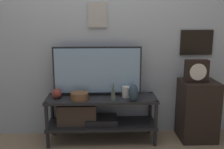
{
  "coord_description": "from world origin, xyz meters",
  "views": [
    {
      "loc": [
        -0.01,
        -2.65,
        1.44
      ],
      "look_at": [
        0.12,
        0.24,
        0.8
      ],
      "focal_mm": 42.0,
      "sensor_mm": 36.0,
      "label": 1
    }
  ],
  "objects_px": {
    "vase_round_glass": "(57,94)",
    "candle_jar": "(126,92)",
    "vase_slim_bronze": "(113,91)",
    "mantel_clock": "(197,71)",
    "vase_wide_bowl": "(80,96)",
    "vase_urn_stoneware": "(133,93)",
    "television": "(97,71)"
  },
  "relations": [
    {
      "from": "vase_round_glass",
      "to": "candle_jar",
      "type": "xyz_separation_m",
      "value": [
        0.79,
        0.01,
        0.01
      ]
    },
    {
      "from": "vase_slim_bronze",
      "to": "vase_round_glass",
      "type": "distance_m",
      "value": 0.64
    },
    {
      "from": "vase_round_glass",
      "to": "mantel_clock",
      "type": "height_order",
      "value": "mantel_clock"
    },
    {
      "from": "television",
      "to": "mantel_clock",
      "type": "distance_m",
      "value": 1.13
    },
    {
      "from": "television",
      "to": "mantel_clock",
      "type": "height_order",
      "value": "television"
    },
    {
      "from": "vase_slim_bronze",
      "to": "vase_round_glass",
      "type": "relative_size",
      "value": 1.79
    },
    {
      "from": "television",
      "to": "candle_jar",
      "type": "xyz_separation_m",
      "value": [
        0.33,
        -0.09,
        -0.23
      ]
    },
    {
      "from": "vase_urn_stoneware",
      "to": "candle_jar",
      "type": "distance_m",
      "value": 0.16
    },
    {
      "from": "vase_round_glass",
      "to": "television",
      "type": "bearing_deg",
      "value": 12.95
    },
    {
      "from": "television",
      "to": "vase_wide_bowl",
      "type": "xyz_separation_m",
      "value": [
        -0.2,
        -0.16,
        -0.26
      ]
    },
    {
      "from": "vase_round_glass",
      "to": "candle_jar",
      "type": "height_order",
      "value": "candle_jar"
    },
    {
      "from": "vase_slim_bronze",
      "to": "candle_jar",
      "type": "xyz_separation_m",
      "value": [
        0.16,
        0.11,
        -0.04
      ]
    },
    {
      "from": "vase_urn_stoneware",
      "to": "vase_wide_bowl",
      "type": "bearing_deg",
      "value": 172.74
    },
    {
      "from": "vase_round_glass",
      "to": "vase_urn_stoneware",
      "type": "relative_size",
      "value": 0.6
    },
    {
      "from": "vase_round_glass",
      "to": "vase_wide_bowl",
      "type": "xyz_separation_m",
      "value": [
        0.26,
        -0.05,
        -0.02
      ]
    },
    {
      "from": "vase_wide_bowl",
      "to": "candle_jar",
      "type": "xyz_separation_m",
      "value": [
        0.53,
        0.06,
        0.02
      ]
    },
    {
      "from": "vase_slim_bronze",
      "to": "mantel_clock",
      "type": "xyz_separation_m",
      "value": [
        0.95,
        0.08,
        0.2
      ]
    },
    {
      "from": "vase_urn_stoneware",
      "to": "vase_wide_bowl",
      "type": "xyz_separation_m",
      "value": [
        -0.6,
        0.08,
        -0.05
      ]
    },
    {
      "from": "vase_round_glass",
      "to": "vase_urn_stoneware",
      "type": "distance_m",
      "value": 0.87
    },
    {
      "from": "vase_round_glass",
      "to": "mantel_clock",
      "type": "relative_size",
      "value": 0.44
    },
    {
      "from": "television",
      "to": "vase_wide_bowl",
      "type": "height_order",
      "value": "television"
    },
    {
      "from": "vase_round_glass",
      "to": "vase_wide_bowl",
      "type": "relative_size",
      "value": 0.57
    },
    {
      "from": "vase_slim_bronze",
      "to": "candle_jar",
      "type": "relative_size",
      "value": 1.63
    },
    {
      "from": "mantel_clock",
      "to": "vase_wide_bowl",
      "type": "bearing_deg",
      "value": -178.47
    },
    {
      "from": "vase_slim_bronze",
      "to": "vase_round_glass",
      "type": "xyz_separation_m",
      "value": [
        -0.64,
        0.09,
        -0.05
      ]
    },
    {
      "from": "vase_urn_stoneware",
      "to": "mantel_clock",
      "type": "bearing_deg",
      "value": 8.66
    },
    {
      "from": "television",
      "to": "vase_round_glass",
      "type": "xyz_separation_m",
      "value": [
        -0.46,
        -0.11,
        -0.24
      ]
    },
    {
      "from": "television",
      "to": "vase_urn_stoneware",
      "type": "distance_m",
      "value": 0.5
    },
    {
      "from": "vase_wide_bowl",
      "to": "candle_jar",
      "type": "bearing_deg",
      "value": 6.9
    },
    {
      "from": "television",
      "to": "candle_jar",
      "type": "distance_m",
      "value": 0.42
    },
    {
      "from": "vase_slim_bronze",
      "to": "mantel_clock",
      "type": "relative_size",
      "value": 0.79
    },
    {
      "from": "vase_round_glass",
      "to": "vase_urn_stoneware",
      "type": "bearing_deg",
      "value": -8.35
    }
  ]
}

